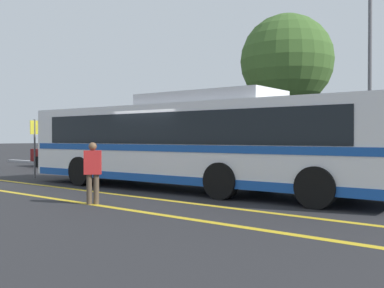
{
  "coord_description": "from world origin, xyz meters",
  "views": [
    {
      "loc": [
        9.84,
        -10.5,
        1.67
      ],
      "look_at": [
        0.85,
        0.42,
        1.46
      ],
      "focal_mm": 42.0,
      "sensor_mm": 36.0,
      "label": 1
    }
  ],
  "objects_px": {
    "bus_stop_sign": "(35,141)",
    "parked_car_0": "(63,153)",
    "street_lamp": "(370,54)",
    "transit_bus": "(192,141)",
    "tree_1": "(287,61)",
    "parked_car_1": "(142,158)",
    "pedestrian_0": "(93,169)"
  },
  "relations": [
    {
      "from": "street_lamp",
      "to": "bus_stop_sign",
      "type": "bearing_deg",
      "value": -147.42
    },
    {
      "from": "pedestrian_0",
      "to": "bus_stop_sign",
      "type": "height_order",
      "value": "bus_stop_sign"
    },
    {
      "from": "parked_car_0",
      "to": "tree_1",
      "type": "distance_m",
      "value": 13.15
    },
    {
      "from": "parked_car_0",
      "to": "street_lamp",
      "type": "height_order",
      "value": "street_lamp"
    },
    {
      "from": "parked_car_0",
      "to": "parked_car_1",
      "type": "height_order",
      "value": "parked_car_0"
    },
    {
      "from": "parked_car_0",
      "to": "parked_car_1",
      "type": "bearing_deg",
      "value": -89.99
    },
    {
      "from": "parked_car_1",
      "to": "bus_stop_sign",
      "type": "relative_size",
      "value": 1.79
    },
    {
      "from": "transit_bus",
      "to": "street_lamp",
      "type": "height_order",
      "value": "street_lamp"
    },
    {
      "from": "transit_bus",
      "to": "tree_1",
      "type": "height_order",
      "value": "tree_1"
    },
    {
      "from": "pedestrian_0",
      "to": "bus_stop_sign",
      "type": "distance_m",
      "value": 8.06
    },
    {
      "from": "parked_car_1",
      "to": "street_lamp",
      "type": "distance_m",
      "value": 10.76
    },
    {
      "from": "parked_car_0",
      "to": "tree_1",
      "type": "xyz_separation_m",
      "value": [
        11.28,
        4.94,
        4.6
      ]
    },
    {
      "from": "bus_stop_sign",
      "to": "tree_1",
      "type": "bearing_deg",
      "value": -34.7
    },
    {
      "from": "street_lamp",
      "to": "tree_1",
      "type": "bearing_deg",
      "value": 150.17
    },
    {
      "from": "pedestrian_0",
      "to": "parked_car_1",
      "type": "bearing_deg",
      "value": -97.73
    },
    {
      "from": "street_lamp",
      "to": "tree_1",
      "type": "height_order",
      "value": "tree_1"
    },
    {
      "from": "parked_car_0",
      "to": "tree_1",
      "type": "relative_size",
      "value": 0.52
    },
    {
      "from": "parked_car_1",
      "to": "bus_stop_sign",
      "type": "bearing_deg",
      "value": -14.44
    },
    {
      "from": "street_lamp",
      "to": "parked_car_0",
      "type": "bearing_deg",
      "value": -172.34
    },
    {
      "from": "tree_1",
      "to": "street_lamp",
      "type": "bearing_deg",
      "value": -29.83
    },
    {
      "from": "transit_bus",
      "to": "parked_car_0",
      "type": "height_order",
      "value": "transit_bus"
    },
    {
      "from": "transit_bus",
      "to": "pedestrian_0",
      "type": "relative_size",
      "value": 8.42
    },
    {
      "from": "pedestrian_0",
      "to": "bus_stop_sign",
      "type": "relative_size",
      "value": 0.64
    },
    {
      "from": "bus_stop_sign",
      "to": "street_lamp",
      "type": "height_order",
      "value": "street_lamp"
    },
    {
      "from": "transit_bus",
      "to": "parked_car_1",
      "type": "bearing_deg",
      "value": 55.87
    },
    {
      "from": "tree_1",
      "to": "parked_car_1",
      "type": "bearing_deg",
      "value": -133.79
    },
    {
      "from": "bus_stop_sign",
      "to": "tree_1",
      "type": "xyz_separation_m",
      "value": [
        6.17,
        9.81,
        3.87
      ]
    },
    {
      "from": "bus_stop_sign",
      "to": "parked_car_0",
      "type": "bearing_deg",
      "value": 43.86
    },
    {
      "from": "transit_bus",
      "to": "parked_car_0",
      "type": "bearing_deg",
      "value": 70.21
    },
    {
      "from": "transit_bus",
      "to": "bus_stop_sign",
      "type": "bearing_deg",
      "value": 94.63
    },
    {
      "from": "parked_car_0",
      "to": "parked_car_1",
      "type": "distance_m",
      "value": 6.43
    },
    {
      "from": "transit_bus",
      "to": "street_lamp",
      "type": "distance_m",
      "value": 7.73
    }
  ]
}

